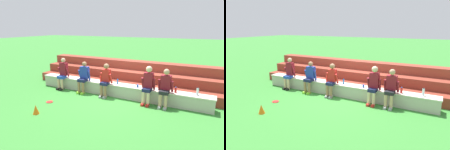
# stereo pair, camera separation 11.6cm
# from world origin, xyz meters

# --- Properties ---
(ground_plane) EXTENTS (80.00, 80.00, 0.00)m
(ground_plane) POSITION_xyz_m (0.00, 0.00, 0.00)
(ground_plane) COLOR #388433
(stone_seating_wall) EXTENTS (7.33, 0.49, 0.50)m
(stone_seating_wall) POSITION_xyz_m (0.00, 0.23, 0.27)
(stone_seating_wall) COLOR #B7AF9E
(stone_seating_wall) RESTS_ON ground
(brick_bleachers) EXTENTS (9.02, 1.78, 1.16)m
(brick_bleachers) POSITION_xyz_m (0.00, 1.74, 0.45)
(brick_bleachers) COLOR maroon
(brick_bleachers) RESTS_ON ground
(person_far_left) EXTENTS (0.52, 0.54, 1.39)m
(person_far_left) POSITION_xyz_m (-2.54, 0.00, 0.74)
(person_far_left) COLOR #DBAD89
(person_far_left) RESTS_ON ground
(person_left_of_center) EXTENTS (0.55, 0.56, 1.32)m
(person_left_of_center) POSITION_xyz_m (-1.41, -0.00, 0.70)
(person_left_of_center) COLOR #996B4C
(person_left_of_center) RESTS_ON ground
(person_center) EXTENTS (0.49, 0.54, 1.33)m
(person_center) POSITION_xyz_m (-0.33, -0.03, 0.71)
(person_center) COLOR #996B4C
(person_center) RESTS_ON ground
(person_right_of_center) EXTENTS (0.51, 0.55, 1.40)m
(person_right_of_center) POSITION_xyz_m (1.42, -0.04, 0.75)
(person_right_of_center) COLOR beige
(person_right_of_center) RESTS_ON ground
(person_far_right) EXTENTS (0.53, 0.57, 1.34)m
(person_far_right) POSITION_xyz_m (2.03, -0.01, 0.71)
(person_far_right) COLOR tan
(person_far_right) RESTS_ON ground
(water_bottle_mid_right) EXTENTS (0.07, 0.07, 0.26)m
(water_bottle_mid_right) POSITION_xyz_m (-0.68, 0.18, 0.63)
(water_bottle_mid_right) COLOR red
(water_bottle_mid_right) RESTS_ON stone_seating_wall
(water_bottle_near_right) EXTENTS (0.08, 0.08, 0.26)m
(water_bottle_near_right) POSITION_xyz_m (3.06, 0.26, 0.63)
(water_bottle_near_right) COLOR silver
(water_bottle_near_right) RESTS_ON stone_seating_wall
(water_bottle_center_gap) EXTENTS (0.06, 0.06, 0.21)m
(water_bottle_center_gap) POSITION_xyz_m (0.08, 0.23, 0.60)
(water_bottle_center_gap) COLOR blue
(water_bottle_center_gap) RESTS_ON stone_seating_wall
(water_bottle_near_left) EXTENTS (0.08, 0.08, 0.20)m
(water_bottle_near_left) POSITION_xyz_m (2.36, 0.20, 0.60)
(water_bottle_near_left) COLOR red
(water_bottle_near_left) RESTS_ON stone_seating_wall
(plastic_cup_middle) EXTENTS (0.08, 0.08, 0.10)m
(plastic_cup_middle) POSITION_xyz_m (0.95, 0.19, 0.55)
(plastic_cup_middle) COLOR blue
(plastic_cup_middle) RESTS_ON stone_seating_wall
(frisbee) EXTENTS (0.25, 0.25, 0.02)m
(frisbee) POSITION_xyz_m (-1.88, -1.57, 0.01)
(frisbee) COLOR red
(frisbee) RESTS_ON ground
(sports_cone) EXTENTS (0.21, 0.21, 0.30)m
(sports_cone) POSITION_xyz_m (-1.53, -2.54, 0.15)
(sports_cone) COLOR orange
(sports_cone) RESTS_ON ground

